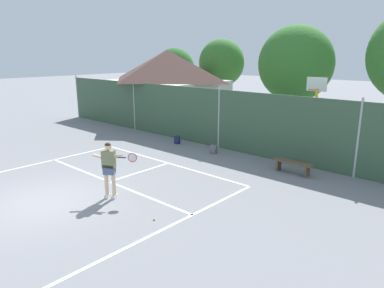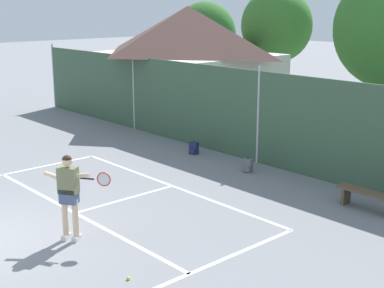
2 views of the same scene
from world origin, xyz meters
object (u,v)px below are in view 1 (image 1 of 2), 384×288
object	(u,v)px
backpack_grey	(214,149)
courtside_bench	(293,165)
backpack_navy	(177,140)
tennis_ball	(154,219)
basketball_hoop	(315,106)
tennis_player	(109,165)

from	to	relation	value
backpack_grey	courtside_bench	distance (m)	4.09
backpack_navy	courtside_bench	size ratio (longest dim) A/B	0.29
tennis_ball	courtside_bench	world-z (taller)	courtside_bench
tennis_ball	basketball_hoop	bearing A→B (deg)	86.78
backpack_navy	courtside_bench	distance (m)	6.64
basketball_hoop	tennis_player	bearing A→B (deg)	-106.86
tennis_ball	backpack_navy	bearing A→B (deg)	130.01
tennis_ball	backpack_navy	world-z (taller)	backpack_navy
basketball_hoop	backpack_grey	bearing A→B (deg)	-142.66
backpack_grey	courtside_bench	xyz separation A→B (m)	(4.08, -0.19, 0.17)
tennis_player	backpack_grey	size ratio (longest dim) A/B	4.01
backpack_navy	tennis_player	bearing A→B (deg)	-62.74
tennis_player	backpack_navy	xyz separation A→B (m)	(-3.36, 6.52, -0.92)
backpack_navy	backpack_grey	bearing A→B (deg)	-3.43
courtside_bench	tennis_player	bearing A→B (deg)	-117.91
tennis_ball	backpack_grey	xyz separation A→B (m)	(-3.04, 6.51, 0.16)
tennis_ball	backpack_grey	distance (m)	7.18
basketball_hoop	tennis_player	xyz separation A→B (m)	(-2.75, -9.08, -1.20)
tennis_player	tennis_ball	distance (m)	2.48
tennis_ball	tennis_player	bearing A→B (deg)	176.36
basketball_hoop	courtside_bench	bearing A→B (deg)	-79.86
backpack_navy	backpack_grey	size ratio (longest dim) A/B	1.00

